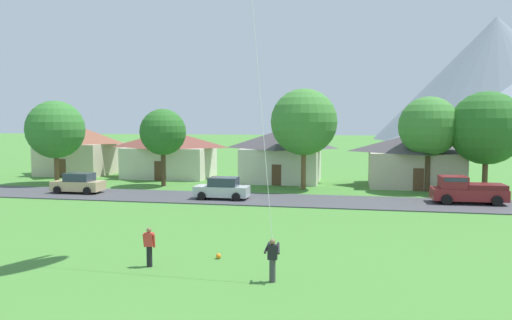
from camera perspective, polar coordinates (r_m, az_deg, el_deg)
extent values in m
cube|color=#424247|center=(38.67, 1.76, -4.56)|extent=(160.00, 6.07, 0.08)
cone|color=slate|center=(177.26, 25.69, 8.42)|extent=(74.83, 74.83, 38.96)
cube|color=beige|center=(54.82, -9.87, -0.25)|extent=(8.88, 6.30, 3.27)
pyramid|color=brown|center=(54.67, -9.91, 2.40)|extent=(9.59, 6.80, 1.80)
cube|color=brown|center=(51.95, -11.12, -1.24)|extent=(0.90, 0.06, 2.00)
cube|color=beige|center=(48.99, 17.68, -0.99)|extent=(8.25, 6.69, 3.23)
pyramid|color=#474247|center=(48.82, 17.75, 1.94)|extent=(8.91, 7.22, 1.78)
cube|color=brown|center=(45.73, 18.13, -2.16)|extent=(0.90, 0.06, 2.00)
cube|color=beige|center=(60.80, -19.53, 0.15)|extent=(7.43, 7.36, 3.55)
pyramid|color=brown|center=(60.66, -19.59, 2.75)|extent=(8.03, 7.95, 1.95)
cube|color=brown|center=(57.73, -21.38, -0.89)|extent=(0.90, 0.06, 2.00)
cube|color=beige|center=(50.23, 2.92, -0.55)|extent=(7.53, 6.38, 3.39)
pyramid|color=#474247|center=(50.07, 2.93, 2.44)|extent=(8.13, 6.89, 1.87)
cube|color=brown|center=(47.14, 2.35, -1.74)|extent=(0.90, 0.06, 2.00)
cylinder|color=brown|center=(45.99, 24.76, -1.53)|extent=(0.44, 0.44, 3.25)
sphere|color=#286623|center=(45.77, 24.93, 3.36)|extent=(6.13, 6.13, 6.13)
cylinder|color=#4C3823|center=(45.77, 19.07, -1.10)|extent=(0.44, 0.44, 3.72)
sphere|color=#3D7F33|center=(45.57, 19.20, 3.66)|extent=(5.18, 5.18, 5.18)
cylinder|color=brown|center=(51.79, -21.90, -0.82)|extent=(0.44, 0.44, 3.22)
sphere|color=#33752D|center=(51.59, -22.02, 3.26)|extent=(5.54, 5.54, 5.54)
cylinder|color=#4C3823|center=(47.47, -10.57, -0.88)|extent=(0.44, 0.44, 3.47)
sphere|color=#286623|center=(47.27, -10.63, 3.18)|extent=(4.32, 4.32, 4.32)
cylinder|color=brown|center=(44.74, 5.47, -0.93)|extent=(0.44, 0.44, 3.81)
sphere|color=#3D7F33|center=(44.54, 5.51, 4.37)|extent=(5.94, 5.94, 5.94)
cube|color=tan|center=(44.56, -19.73, -2.79)|extent=(4.21, 1.83, 0.80)
cube|color=#2D3847|center=(44.39, -19.59, -1.85)|extent=(2.21, 1.60, 0.68)
cylinder|color=black|center=(44.52, -21.82, -3.21)|extent=(0.64, 0.24, 0.64)
cylinder|color=black|center=(46.06, -20.59, -2.93)|extent=(0.64, 0.24, 0.64)
cylinder|color=black|center=(43.13, -18.80, -3.37)|extent=(0.64, 0.24, 0.64)
cylinder|color=black|center=(44.72, -17.63, -3.07)|extent=(0.64, 0.24, 0.64)
cube|color=#B7BCC1|center=(38.83, -3.95, -3.58)|extent=(4.22, 1.86, 0.80)
cube|color=#2D3847|center=(38.70, -3.74, -2.50)|extent=(2.22, 1.61, 0.68)
cylinder|color=black|center=(38.36, -6.25, -4.12)|extent=(0.64, 0.25, 0.64)
cylinder|color=black|center=(40.10, -5.49, -3.73)|extent=(0.64, 0.25, 0.64)
cylinder|color=black|center=(37.68, -2.30, -4.25)|extent=(0.64, 0.25, 0.64)
cylinder|color=black|center=(39.45, -1.71, -3.85)|extent=(0.64, 0.25, 0.64)
cube|color=maroon|center=(39.83, 23.17, -3.62)|extent=(5.24, 2.10, 0.84)
cube|color=maroon|center=(39.49, 21.65, -2.37)|extent=(1.94, 1.88, 0.90)
cube|color=#2D3847|center=(39.46, 21.67, -1.98)|extent=(1.65, 1.91, 0.28)
cube|color=maroon|center=(40.03, 24.80, -2.77)|extent=(2.74, 2.01, 0.36)
cylinder|color=black|center=(38.53, 21.03, -4.27)|extent=(0.77, 0.29, 0.76)
cylinder|color=black|center=(40.52, 20.49, -3.83)|extent=(0.77, 0.29, 0.76)
cylinder|color=black|center=(39.32, 25.91, -4.25)|extent=(0.77, 0.29, 0.76)
cylinder|color=black|center=(41.27, 25.14, -3.83)|extent=(0.77, 0.29, 0.76)
cylinder|color=#3D3D42|center=(19.46, 1.90, -12.57)|extent=(0.24, 0.24, 0.88)
cube|color=black|center=(19.25, 1.90, -10.50)|extent=(0.36, 0.22, 0.58)
sphere|color=brown|center=(19.15, 1.90, -9.34)|extent=(0.21, 0.21, 0.21)
cylinder|color=black|center=(19.31, 1.28, -10.02)|extent=(0.18, 0.55, 0.37)
cylinder|color=black|center=(19.24, 2.59, -10.08)|extent=(0.18, 0.55, 0.37)
cylinder|color=silver|center=(21.07, -0.24, 15.58)|extent=(2.24, 3.87, 17.30)
cylinder|color=black|center=(21.84, -12.12, -10.75)|extent=(0.24, 0.24, 0.88)
cube|color=red|center=(21.66, -12.16, -8.89)|extent=(0.36, 0.22, 0.58)
sphere|color=brown|center=(21.57, -12.17, -7.86)|extent=(0.21, 0.21, 0.21)
cylinder|color=red|center=(21.76, -12.69, -8.97)|extent=(0.12, 0.18, 0.59)
cylinder|color=red|center=(21.59, -11.61, -9.06)|extent=(0.12, 0.18, 0.59)
sphere|color=orange|center=(22.69, -4.32, -10.92)|extent=(0.24, 0.24, 0.24)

